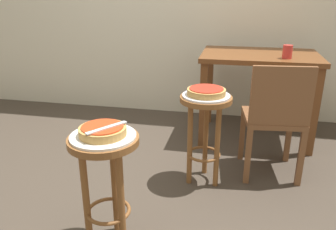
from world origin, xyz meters
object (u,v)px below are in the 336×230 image
pizza_middle (206,92)px  pizza_server_knife (107,128)px  stool_foreground (105,169)px  serving_plate_foreground (103,136)px  cup_near_edge (287,52)px  wooden_chair (275,117)px  dining_table (259,68)px  pizza_foreground (103,131)px  stool_middle (205,121)px  serving_plate_middle (206,96)px

pizza_middle → pizza_server_knife: 0.87m
stool_foreground → serving_plate_foreground: (0.00, 0.00, 0.18)m
cup_near_edge → pizza_server_knife: 1.76m
cup_near_edge → wooden_chair: 0.65m
cup_near_edge → dining_table: bearing=137.6°
pizza_foreground → wooden_chair: size_ratio=0.27×
serving_plate_foreground → stool_middle: serving_plate_foreground is taller
pizza_foreground → pizza_server_knife: (0.03, -0.02, 0.03)m
serving_plate_middle → dining_table: size_ratio=0.32×
stool_middle → pizza_middle: (-0.00, -0.00, 0.21)m
pizza_foreground → pizza_server_knife: 0.04m
dining_table → serving_plate_foreground: bearing=-116.1°
pizza_middle → wooden_chair: (0.47, 0.17, -0.20)m
stool_foreground → pizza_middle: (0.42, 0.75, 0.21)m
pizza_middle → dining_table: 0.95m
stool_foreground → stool_middle: bearing=60.7°
pizza_foreground → serving_plate_foreground: bearing=0.0°
stool_foreground → pizza_foreground: bearing=90.0°
stool_foreground → pizza_foreground: pizza_foreground is taller
pizza_middle → dining_table: size_ratio=0.26×
cup_near_edge → serving_plate_foreground: bearing=-124.5°
stool_middle → serving_plate_middle: 0.18m
serving_plate_foreground → pizza_middle: (0.42, 0.75, 0.03)m
dining_table → cup_near_edge: (0.20, -0.18, 0.18)m
stool_middle → serving_plate_middle: serving_plate_middle is taller
cup_near_edge → wooden_chair: size_ratio=0.13×
stool_middle → pizza_middle: 0.21m
pizza_foreground → pizza_middle: same height
wooden_chair → pizza_foreground: bearing=-134.2°
stool_foreground → serving_plate_foreground: size_ratio=1.98×
stool_middle → wooden_chair: size_ratio=0.75×
serving_plate_middle → wooden_chair: 0.53m
pizza_middle → pizza_server_knife: size_ratio=1.16×
stool_foreground → stool_middle: (0.42, 0.75, 0.00)m
serving_plate_foreground → wooden_chair: wooden_chair is taller
serving_plate_middle → pizza_server_knife: pizza_server_knife is taller
pizza_foreground → stool_middle: pizza_foreground is taller
stool_foreground → stool_middle: same height
stool_foreground → cup_near_edge: (0.99, 1.45, 0.37)m
stool_middle → wooden_chair: bearing=19.5°
dining_table → wooden_chair: 0.74m
pizza_foreground → stool_middle: size_ratio=0.36×
pizza_foreground → wooden_chair: bearing=45.8°
stool_foreground → dining_table: bearing=63.9°
stool_foreground → serving_plate_middle: (0.42, 0.75, 0.18)m
serving_plate_middle → cup_near_edge: 0.92m
stool_foreground → pizza_server_knife: 0.24m
serving_plate_foreground → serving_plate_middle: same height
stool_foreground → cup_near_edge: cup_near_edge is taller
stool_foreground → wooden_chair: wooden_chair is taller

